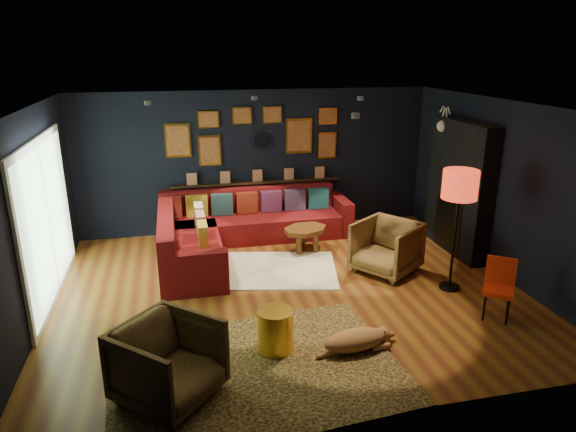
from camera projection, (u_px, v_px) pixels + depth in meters
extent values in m
plane|color=brown|center=(289.00, 290.00, 7.36)|extent=(6.50, 6.50, 0.00)
plane|color=black|center=(256.00, 161.00, 9.50)|extent=(6.50, 0.00, 6.50)
plane|color=black|center=(361.00, 294.00, 4.40)|extent=(6.50, 0.00, 6.50)
plane|color=black|center=(31.00, 220.00, 6.27)|extent=(0.00, 5.50, 5.50)
plane|color=black|center=(502.00, 189.00, 7.63)|extent=(0.00, 5.50, 5.50)
plane|color=silver|center=(290.00, 106.00, 6.54)|extent=(6.50, 6.50, 0.00)
cube|color=maroon|center=(251.00, 226.00, 9.34)|extent=(3.20, 0.95, 0.42)
cube|color=maroon|center=(248.00, 199.00, 9.53)|extent=(3.20, 0.24, 0.46)
cube|color=maroon|center=(340.00, 214.00, 9.66)|extent=(0.22, 0.95, 0.64)
cube|color=maroon|center=(191.00, 254.00, 8.08)|extent=(0.95, 2.20, 0.42)
cube|color=maroon|center=(166.00, 231.00, 7.87)|extent=(0.24, 2.20, 0.46)
cube|color=maroon|center=(194.00, 274.00, 7.12)|extent=(0.95, 0.22, 0.64)
cube|color=maroon|center=(171.00, 208.00, 9.05)|extent=(0.38, 0.14, 0.38)
cube|color=gold|center=(197.00, 206.00, 9.15)|extent=(0.38, 0.14, 0.38)
cube|color=#254657|center=(222.00, 204.00, 9.24)|extent=(0.38, 0.14, 0.38)
cube|color=maroon|center=(247.00, 203.00, 9.33)|extent=(0.38, 0.14, 0.38)
cube|color=#55244E|center=(271.00, 201.00, 9.43)|extent=(0.38, 0.14, 0.38)
cube|color=#3D3356|center=(295.00, 200.00, 9.52)|extent=(0.38, 0.14, 0.38)
cube|color=#185361|center=(318.00, 198.00, 9.62)|extent=(0.38, 0.14, 0.38)
cube|color=beige|center=(199.00, 215.00, 8.64)|extent=(0.14, 0.38, 0.38)
cube|color=#A37E62|center=(201.00, 225.00, 8.17)|extent=(0.14, 0.38, 0.38)
cube|color=gold|center=(203.00, 236.00, 7.71)|extent=(0.14, 0.38, 0.38)
cube|color=black|center=(257.00, 182.00, 9.55)|extent=(3.20, 0.12, 0.04)
cube|color=gold|center=(178.00, 140.00, 9.04)|extent=(0.45, 0.03, 0.60)
cube|color=#B06B31|center=(178.00, 141.00, 9.02)|extent=(0.38, 0.01, 0.51)
cube|color=gold|center=(210.00, 150.00, 9.21)|extent=(0.40, 0.03, 0.55)
cube|color=#B06B31|center=(210.00, 151.00, 9.20)|extent=(0.34, 0.01, 0.47)
cube|color=gold|center=(208.00, 120.00, 9.04)|extent=(0.38, 0.03, 0.30)
cube|color=#B06B31|center=(208.00, 120.00, 9.03)|extent=(0.32, 0.01, 0.25)
cube|color=gold|center=(299.00, 136.00, 9.50)|extent=(0.50, 0.03, 0.65)
cube|color=#B06B31|center=(299.00, 136.00, 9.48)|extent=(0.42, 0.01, 0.55)
cube|color=gold|center=(327.00, 145.00, 9.68)|extent=(0.35, 0.03, 0.50)
cube|color=#B06B31|center=(327.00, 146.00, 9.66)|extent=(0.30, 0.01, 0.42)
cube|color=gold|center=(328.00, 116.00, 9.50)|extent=(0.35, 0.03, 0.30)
cube|color=#B06B31|center=(328.00, 116.00, 9.49)|extent=(0.30, 0.01, 0.25)
cube|color=gold|center=(242.00, 116.00, 9.15)|extent=(0.35, 0.03, 0.30)
cube|color=#B06B31|center=(242.00, 116.00, 9.14)|extent=(0.30, 0.01, 0.25)
cube|color=gold|center=(272.00, 115.00, 9.27)|extent=(0.35, 0.03, 0.30)
cube|color=#B06B31|center=(272.00, 115.00, 9.25)|extent=(0.30, 0.01, 0.25)
cylinder|color=silver|center=(262.00, 140.00, 9.37)|extent=(0.28, 0.03, 0.28)
cone|color=gold|center=(273.00, 140.00, 9.41)|extent=(0.03, 0.16, 0.03)
cone|color=gold|center=(273.00, 135.00, 9.38)|extent=(0.04, 0.16, 0.04)
cone|color=gold|center=(270.00, 131.00, 9.35)|extent=(0.04, 0.16, 0.04)
cone|color=gold|center=(266.00, 129.00, 9.32)|extent=(0.04, 0.16, 0.04)
cone|color=gold|center=(262.00, 128.00, 9.30)|extent=(0.03, 0.16, 0.03)
cone|color=gold|center=(257.00, 129.00, 9.28)|extent=(0.04, 0.16, 0.04)
cone|color=gold|center=(253.00, 132.00, 9.28)|extent=(0.04, 0.16, 0.04)
cone|color=gold|center=(251.00, 136.00, 9.30)|extent=(0.04, 0.16, 0.04)
cone|color=gold|center=(250.00, 141.00, 9.32)|extent=(0.03, 0.16, 0.03)
cone|color=gold|center=(251.00, 145.00, 9.35)|extent=(0.04, 0.16, 0.04)
cone|color=gold|center=(253.00, 149.00, 9.38)|extent=(0.04, 0.16, 0.04)
cone|color=gold|center=(257.00, 151.00, 9.41)|extent=(0.04, 0.16, 0.04)
cone|color=gold|center=(262.00, 152.00, 9.44)|extent=(0.03, 0.16, 0.03)
cone|color=gold|center=(266.00, 151.00, 9.45)|extent=(0.04, 0.16, 0.04)
cone|color=gold|center=(270.00, 148.00, 9.45)|extent=(0.04, 0.16, 0.04)
cone|color=gold|center=(273.00, 144.00, 9.44)|extent=(0.04, 0.16, 0.04)
cube|color=black|center=(460.00, 188.00, 8.50)|extent=(0.30, 1.60, 2.20)
cube|color=black|center=(452.00, 225.00, 8.69)|extent=(0.20, 0.80, 0.90)
cone|color=white|center=(455.00, 126.00, 8.68)|extent=(0.35, 0.28, 0.28)
sphere|color=white|center=(443.00, 126.00, 8.64)|extent=(0.20, 0.20, 0.20)
cylinder|color=white|center=(447.00, 116.00, 8.53)|extent=(0.02, 0.10, 0.28)
cylinder|color=white|center=(443.00, 115.00, 8.64)|extent=(0.02, 0.10, 0.28)
cube|color=white|center=(47.00, 220.00, 6.90)|extent=(0.04, 2.80, 2.20)
cube|color=#A2CA9B|center=(49.00, 220.00, 6.90)|extent=(0.01, 2.60, 2.00)
cube|color=white|center=(49.00, 220.00, 6.90)|extent=(0.02, 0.06, 2.00)
cylinder|color=black|center=(148.00, 103.00, 7.29)|extent=(0.10, 0.10, 0.06)
cylinder|color=black|center=(254.00, 98.00, 8.00)|extent=(0.10, 0.10, 0.06)
cylinder|color=black|center=(360.00, 98.00, 7.96)|extent=(0.10, 0.10, 0.06)
cylinder|color=black|center=(355.00, 116.00, 5.94)|extent=(0.10, 0.10, 0.06)
cube|color=white|center=(273.00, 270.00, 7.99)|extent=(2.20, 1.79, 0.03)
cube|color=tan|center=(256.00, 370.00, 5.52)|extent=(3.24, 2.44, 0.02)
cylinder|color=brown|center=(299.00, 244.00, 8.55)|extent=(0.10, 0.10, 0.32)
cylinder|color=brown|center=(316.00, 243.00, 8.62)|extent=(0.10, 0.10, 0.32)
cylinder|color=brown|center=(302.00, 237.00, 8.91)|extent=(0.10, 0.10, 0.32)
cylinder|color=maroon|center=(197.00, 245.00, 8.43)|extent=(0.58, 0.58, 0.38)
imported|color=#AB8041|center=(168.00, 359.00, 4.97)|extent=(1.18, 1.18, 0.89)
imported|color=#AB8041|center=(386.00, 245.00, 7.83)|extent=(1.16, 1.17, 0.89)
cylinder|color=gold|center=(275.00, 331.00, 5.82)|extent=(0.41, 0.41, 0.51)
cylinder|color=black|center=(484.00, 307.00, 6.48)|extent=(0.03, 0.03, 0.39)
cylinder|color=black|center=(508.00, 311.00, 6.38)|extent=(0.03, 0.03, 0.39)
cylinder|color=black|center=(486.00, 298.00, 6.72)|extent=(0.03, 0.03, 0.39)
cylinder|color=black|center=(508.00, 302.00, 6.62)|extent=(0.03, 0.03, 0.39)
cube|color=red|center=(498.00, 291.00, 6.49)|extent=(0.51, 0.51, 0.06)
cube|color=red|center=(501.00, 270.00, 6.56)|extent=(0.32, 0.26, 0.37)
cylinder|color=black|center=(449.00, 287.00, 7.41)|extent=(0.29, 0.29, 0.04)
cylinder|color=black|center=(454.00, 240.00, 7.18)|extent=(0.04, 0.04, 1.41)
cylinder|color=#B62613|center=(460.00, 184.00, 6.93)|extent=(0.48, 0.48, 0.40)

